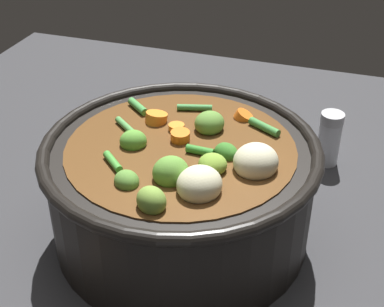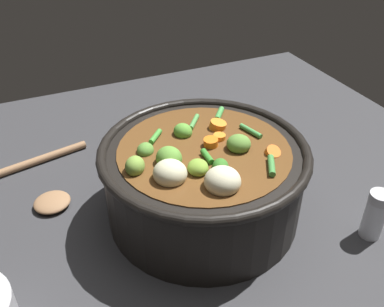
% 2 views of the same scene
% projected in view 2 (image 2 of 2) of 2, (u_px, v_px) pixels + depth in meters
% --- Properties ---
extents(ground_plane, '(1.10, 1.10, 0.00)m').
position_uv_depth(ground_plane, '(203.00, 212.00, 0.71)').
color(ground_plane, '#2D2D30').
extents(cooking_pot, '(0.32, 0.32, 0.16)m').
position_uv_depth(cooking_pot, '(203.00, 179.00, 0.67)').
color(cooking_pot, black).
rests_on(cooking_pot, ground_plane).
extents(wooden_spoon, '(0.24, 0.20, 0.02)m').
position_uv_depth(wooden_spoon, '(39.00, 183.00, 0.76)').
color(wooden_spoon, '#896343').
rests_on(wooden_spoon, ground_plane).
extents(salt_shaker, '(0.03, 0.03, 0.08)m').
position_uv_depth(salt_shaker, '(375.00, 215.00, 0.65)').
color(salt_shaker, silver).
rests_on(salt_shaker, ground_plane).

